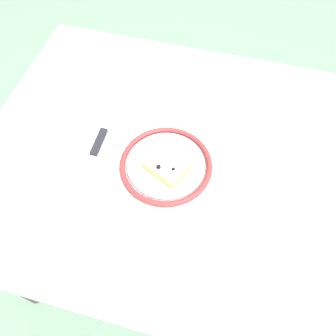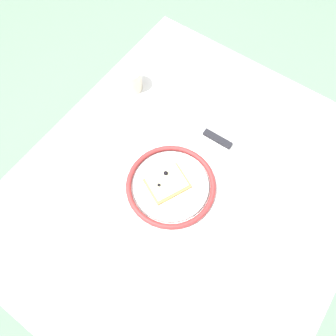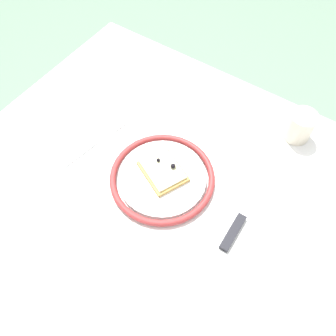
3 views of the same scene
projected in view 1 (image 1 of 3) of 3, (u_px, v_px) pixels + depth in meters
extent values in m
plane|color=slate|center=(164.00, 239.00, 1.52)|extent=(6.00, 6.00, 0.00)
cube|color=white|center=(162.00, 155.00, 0.93)|extent=(1.00, 0.87, 0.03)
cylinder|color=#4C4742|center=(293.00, 152.00, 1.36)|extent=(0.05, 0.05, 0.68)
cylinder|color=#4C4742|center=(89.00, 108.00, 1.48)|extent=(0.05, 0.05, 0.68)
cylinder|color=#4C4742|center=(3.00, 278.00, 1.10)|extent=(0.05, 0.05, 0.68)
cylinder|color=white|center=(166.00, 165.00, 0.89)|extent=(0.20, 0.20, 0.01)
torus|color=maroon|center=(166.00, 165.00, 0.89)|extent=(0.24, 0.24, 0.01)
cube|color=tan|center=(167.00, 166.00, 0.88)|extent=(0.13, 0.12, 0.01)
cube|color=beige|center=(167.00, 165.00, 0.87)|extent=(0.12, 0.11, 0.01)
sphere|color=black|center=(173.00, 169.00, 0.85)|extent=(0.01, 0.01, 0.01)
sphere|color=black|center=(159.00, 167.00, 0.86)|extent=(0.01, 0.01, 0.01)
cube|color=silver|center=(83.00, 179.00, 0.88)|extent=(0.02, 0.15, 0.00)
cube|color=black|center=(99.00, 142.00, 0.93)|extent=(0.02, 0.09, 0.01)
cube|color=silver|center=(248.00, 165.00, 0.90)|extent=(0.03, 0.11, 0.00)
cube|color=silver|center=(231.00, 205.00, 0.84)|extent=(0.03, 0.04, 0.00)
cylinder|color=beige|center=(40.00, 247.00, 0.75)|extent=(0.07, 0.07, 0.08)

